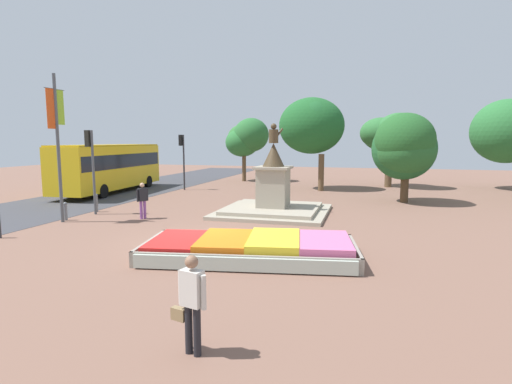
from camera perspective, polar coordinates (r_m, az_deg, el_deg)
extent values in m
plane|color=brown|center=(14.65, -7.73, -7.00)|extent=(85.40, 85.40, 0.00)
cube|color=#38281C|center=(12.55, -0.93, -8.36)|extent=(6.70, 3.69, 0.43)
cube|color=gray|center=(11.21, -1.84, -10.17)|extent=(6.48, 1.16, 0.47)
cube|color=gray|center=(13.89, -0.21, -6.73)|extent=(6.48, 1.16, 0.47)
cube|color=gray|center=(13.32, -14.96, -7.59)|extent=(0.57, 2.87, 0.47)
cube|color=gray|center=(12.57, 13.98, -8.46)|extent=(0.57, 2.87, 0.47)
cube|color=red|center=(12.96, -11.18, -6.75)|extent=(1.92, 2.71, 0.12)
cube|color=orange|center=(12.58, -4.44, -6.88)|extent=(1.92, 2.71, 0.19)
cube|color=yellow|center=(12.39, 2.62, -6.95)|extent=(1.92, 2.71, 0.25)
cube|color=#D86699|center=(12.40, 9.78, -7.12)|extent=(1.92, 2.71, 0.22)
cube|color=#B2BCAD|center=(11.17, -1.87, -10.24)|extent=(6.17, 1.21, 0.38)
cube|color=#9F9581|center=(20.07, 2.47, -2.81)|extent=(5.34, 5.34, 0.17)
cube|color=#A09681|center=(20.04, 2.47, -2.34)|extent=(4.42, 4.42, 0.17)
cube|color=#9E937F|center=(19.89, 2.49, 0.59)|extent=(1.45, 1.45, 1.90)
cube|color=#9E937F|center=(19.80, 2.50, 3.49)|extent=(1.71, 1.71, 0.12)
cone|color=#473823|center=(19.77, 2.51, 5.32)|extent=(1.09, 1.09, 1.15)
cylinder|color=#473823|center=(19.76, 2.53, 7.95)|extent=(0.46, 0.46, 0.67)
sphere|color=#473823|center=(19.77, 2.54, 9.35)|extent=(0.29, 0.29, 0.29)
cylinder|color=#473823|center=(19.89, 3.28, 8.33)|extent=(0.43, 0.38, 0.54)
cylinder|color=#4C5156|center=(21.07, -22.19, 2.56)|extent=(0.12, 0.12, 4.12)
cube|color=black|center=(21.15, -22.83, 7.06)|extent=(0.25, 0.29, 0.80)
cylinder|color=red|center=(21.24, -23.14, 7.76)|extent=(0.04, 0.14, 0.14)
cylinder|color=#543E08|center=(21.24, -23.10, 7.04)|extent=(0.04, 0.14, 0.14)
cylinder|color=#0D4211|center=(21.24, -23.07, 6.32)|extent=(0.04, 0.14, 0.14)
cylinder|color=#2D2D33|center=(29.97, -10.27, 4.17)|extent=(0.12, 0.12, 4.06)
cube|color=black|center=(30.02, -10.69, 7.28)|extent=(0.25, 0.29, 0.80)
cylinder|color=#4B0808|center=(30.08, -10.94, 7.78)|extent=(0.03, 0.14, 0.14)
cylinder|color=#543E08|center=(30.07, -10.92, 7.27)|extent=(0.03, 0.14, 0.14)
cylinder|color=green|center=(30.07, -10.91, 6.76)|extent=(0.03, 0.14, 0.14)
cylinder|color=#4C5156|center=(19.57, -26.41, 5.48)|extent=(0.14, 0.14, 6.48)
cube|color=#8CBF2D|center=(19.78, -26.16, 10.80)|extent=(0.07, 0.35, 1.50)
cylinder|color=#4C5156|center=(19.85, -26.28, 12.96)|extent=(0.10, 0.49, 0.03)
cube|color=#D84C19|center=(19.45, -27.30, 10.55)|extent=(0.08, 0.38, 1.70)
cylinder|color=#4C5156|center=(19.53, -27.45, 13.04)|extent=(0.11, 0.52, 0.03)
cube|color=gold|center=(29.93, -20.13, 3.40)|extent=(3.29, 10.58, 2.90)
cube|color=black|center=(29.91, -20.16, 4.23)|extent=(3.28, 10.27, 0.93)
cube|color=#B79214|center=(29.88, -20.25, 6.27)|extent=(3.22, 10.36, 0.10)
cylinder|color=black|center=(33.53, -18.72, 1.51)|extent=(0.35, 0.92, 0.90)
cylinder|color=black|center=(32.43, -15.17, 1.46)|extent=(0.35, 0.92, 0.90)
cylinder|color=black|center=(28.32, -25.02, 0.22)|extent=(0.35, 0.92, 0.90)
cylinder|color=black|center=(27.02, -21.06, 0.10)|extent=(0.35, 0.92, 0.90)
cylinder|color=black|center=(7.14, -8.41, -19.09)|extent=(0.13, 0.13, 0.87)
cylinder|color=black|center=(7.25, -9.58, -18.71)|extent=(0.13, 0.13, 0.87)
cube|color=beige|center=(6.90, -9.13, -13.38)|extent=(0.42, 0.31, 0.61)
cylinder|color=beige|center=(6.77, -7.50, -14.04)|extent=(0.09, 0.09, 0.58)
cylinder|color=beige|center=(7.06, -10.67, -13.20)|extent=(0.09, 0.09, 0.58)
sphere|color=#8C664C|center=(6.76, -9.20, -9.82)|extent=(0.22, 0.22, 0.22)
cube|color=olive|center=(7.28, -10.95, -16.73)|extent=(0.30, 0.19, 0.22)
cylinder|color=#8C4C99|center=(19.27, -16.08, -2.49)|extent=(0.13, 0.13, 0.84)
cylinder|color=#8C4C99|center=(19.35, -15.61, -2.43)|extent=(0.13, 0.13, 0.84)
cube|color=black|center=(19.20, -15.92, -0.35)|extent=(0.39, 0.44, 0.60)
cylinder|color=black|center=(19.10, -16.56, -0.50)|extent=(0.09, 0.09, 0.57)
cylinder|color=black|center=(19.31, -15.28, -0.37)|extent=(0.09, 0.09, 0.57)
sphere|color=tan|center=(19.15, -15.96, 0.95)|extent=(0.22, 0.22, 0.22)
cylinder|color=slate|center=(20.20, -25.55, -2.67)|extent=(0.15, 0.15, 0.71)
sphere|color=slate|center=(20.14, -25.61, -1.54)|extent=(0.17, 0.17, 0.17)
cylinder|color=slate|center=(21.94, -21.84, -1.62)|extent=(0.15, 0.15, 0.80)
sphere|color=slate|center=(21.88, -21.89, -0.46)|extent=(0.17, 0.17, 0.17)
cylinder|color=brown|center=(36.10, -1.71, 3.53)|extent=(0.36, 0.36, 2.48)
ellipsoid|color=#2A6831|center=(35.99, -0.69, 8.15)|extent=(3.15, 3.11, 3.00)
ellipsoid|color=#2E6B30|center=(36.74, -2.09, 7.68)|extent=(2.51, 2.61, 2.45)
ellipsoid|color=#2B6D33|center=(36.36, -1.98, 7.09)|extent=(3.02, 3.19, 2.56)
ellipsoid|color=#2B6D34|center=(35.02, 32.20, 7.35)|extent=(4.98, 4.54, 4.70)
cylinder|color=brown|center=(29.34, 9.29, 2.77)|extent=(0.41, 0.41, 2.67)
ellipsoid|color=#215F2C|center=(29.94, 8.14, 9.86)|extent=(3.55, 3.24, 3.32)
ellipsoid|color=#205D29|center=(30.36, 7.93, 9.35)|extent=(4.86, 4.27, 4.16)
cylinder|color=#4C3823|center=(25.04, 20.46, 0.89)|extent=(0.46, 0.46, 2.02)
ellipsoid|color=#20582C|center=(25.01, 20.37, 5.78)|extent=(3.67, 3.53, 3.60)
ellipsoid|color=#245A27|center=(24.42, 20.50, 6.95)|extent=(3.34, 2.98, 3.09)
ellipsoid|color=#265D2A|center=(24.69, 20.52, 5.42)|extent=(3.38, 3.32, 2.76)
cylinder|color=brown|center=(33.06, 18.42, 3.39)|extent=(0.54, 0.54, 3.13)
ellipsoid|color=#2F6C35|center=(33.23, 17.34, 8.05)|extent=(3.15, 3.28, 2.42)
ellipsoid|color=#2B6732|center=(33.67, 17.68, 7.84)|extent=(3.28, 3.36, 2.60)
ellipsoid|color=#2F6D35|center=(32.55, 19.71, 7.94)|extent=(3.51, 3.40, 3.05)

